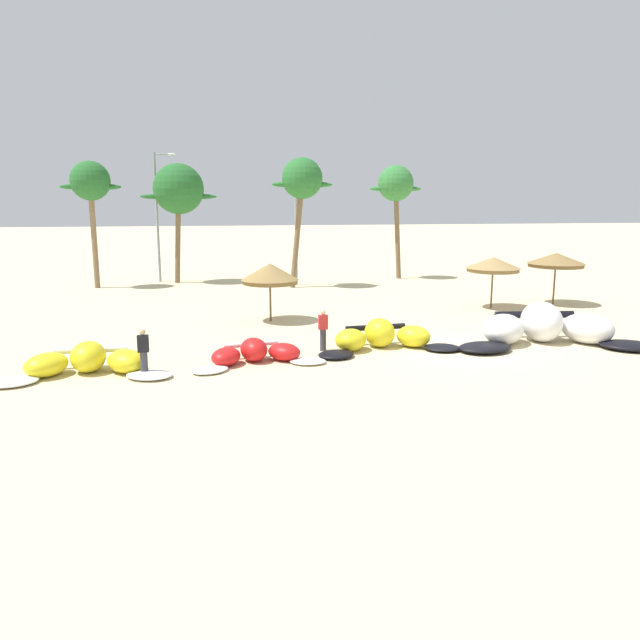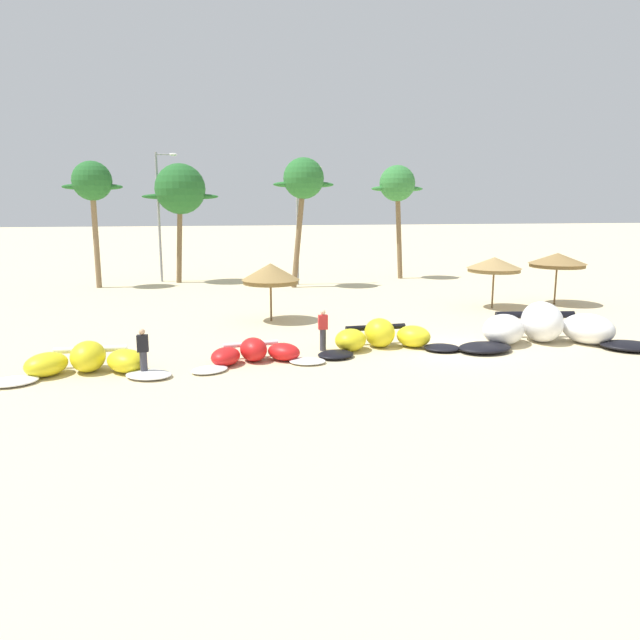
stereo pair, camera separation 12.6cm
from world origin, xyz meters
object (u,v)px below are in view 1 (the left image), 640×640
Objects in this scene: kite_left at (255,354)px; lamppost_west at (159,211)px; palm_left_of_gap at (302,181)px; person_by_umbrellas at (144,353)px; palm_left at (178,190)px; kite_far_left at (87,362)px; kite_left_of_center at (382,338)px; person_near_kites at (323,330)px; lamppost_west_center at (298,218)px; kite_center at (545,328)px; beach_umbrella_middle at (493,264)px; beach_umbrella_near_palms at (556,260)px; palm_center_left at (396,186)px; beach_umbrella_near_van at (270,273)px; palm_leftmost at (90,184)px.

lamppost_west reaches higher than kite_left.
palm_left_of_gap is at bearing -26.05° from lamppost_west.
palm_left is at bearing 89.09° from person_by_umbrellas.
kite_left_of_center reaches higher than kite_far_left.
person_near_kites is 19.00m from palm_left_of_gap.
person_by_umbrellas reaches higher than kite_far_left.
person_near_kites is 0.20× the size of lamppost_west_center.
kite_center is 8.61m from beach_umbrella_middle.
beach_umbrella_near_palms is 14.71m from palm_center_left.
palm_left is 0.97× the size of palm_left_of_gap.
lamppost_west is at bearing 175.72° from palm_center_left.
kite_center is at bearing -55.60° from palm_left.
beach_umbrella_near_van is at bearing 147.02° from kite_center.
person_by_umbrellas is (-17.32, -10.17, -1.57)m from beach_umbrella_middle.
beach_umbrella_middle is at bearing -52.20° from lamppost_west_center.
beach_umbrella_near_palms is at bearing -24.00° from palm_leftmost.
palm_leftmost is 5.09m from lamppost_west.
palm_leftmost is 1.02× the size of lamppost_west_center.
lamppost_west reaches higher than beach_umbrella_near_van.
lamppost_west is at bearing 150.85° from palm_left.
beach_umbrella_middle is at bearing 30.42° from person_by_umbrellas.
beach_umbrella_near_palms reaches higher than kite_far_left.
kite_far_left is at bearing -116.41° from lamppost_west_center.
palm_center_left reaches higher than kite_left_of_center.
person_by_umbrellas is at bearing -124.13° from palm_center_left.
person_near_kites is at bearing 11.72° from kite_far_left.
lamppost_west is at bearing 141.21° from beach_umbrella_middle.
lamppost_west is (-18.42, 14.80, 2.69)m from beach_umbrella_middle.
palm_leftmost is at bearing 176.34° from lamppost_west_center.
kite_center is 28.81m from lamppost_west.
palm_center_left is 0.92× the size of lamppost_west.
kite_far_left is 23.16m from palm_left_of_gap.
lamppost_west is (-22.44, 14.30, 2.56)m from beach_umbrella_near_palms.
palm_left_of_gap reaches higher than beach_umbrella_near_palms.
palm_leftmost reaches higher than kite_left_of_center.
lamppost_west_center is at bearing 84.13° from person_near_kites.
palm_left_of_gap is (13.66, -2.20, 0.19)m from palm_leftmost.
kite_left_of_center is 7.65m from beach_umbrella_near_van.
palm_leftmost is (-5.15, 22.47, 6.05)m from person_by_umbrellas.
palm_center_left is (-1.26, 13.52, 4.48)m from beach_umbrella_middle.
kite_left is 20.14m from beach_umbrella_near_palms.
beach_umbrella_near_van reaches higher than person_near_kites.
kite_left is (5.68, 0.43, -0.07)m from kite_far_left.
palm_left_of_gap is 0.94× the size of lamppost_west.
lamppost_west is at bearing 92.52° from person_by_umbrellas.
palm_leftmost is (-10.25, 13.74, 4.55)m from beach_umbrella_near_van.
person_by_umbrellas is at bearing -165.27° from kite_left_of_center.
person_near_kites and person_by_umbrellas have the same top height.
lamppost_west is at bearing 31.70° from palm_leftmost.
palm_center_left is at bearing 53.79° from beach_umbrella_near_van.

